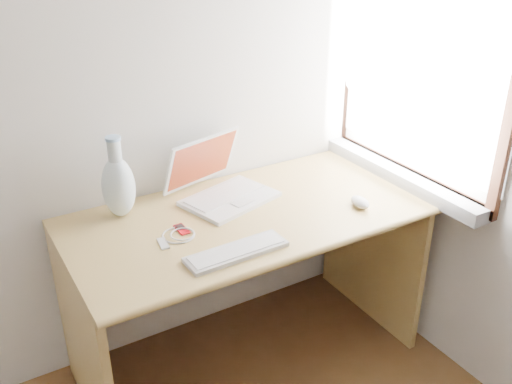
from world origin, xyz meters
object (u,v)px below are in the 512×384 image
vase (118,185)px  desk (236,250)px  laptop (224,184)px  external_keyboard (237,251)px

vase → desk: bearing=-19.2°
laptop → vase: 0.45m
external_keyboard → desk: bearing=60.4°
external_keyboard → laptop: bearing=66.0°
desk → vase: 0.59m
desk → external_keyboard: bearing=-118.2°
vase → external_keyboard: bearing=-62.2°
external_keyboard → vase: size_ratio=1.14×
laptop → vase: size_ratio=1.28×
laptop → desk: bearing=-104.0°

